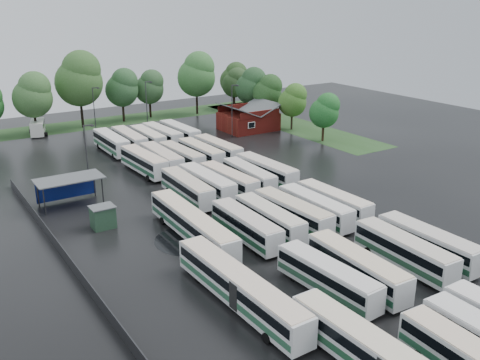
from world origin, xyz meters
TOP-DOWN VIEW (x-y plane):
  - ground at (0.00, 0.00)m, footprint 160.00×160.00m
  - brick_building at (24.00, 42.77)m, footprint 10.07×8.60m
  - wash_shed at (-17.20, 22.02)m, footprint 8.20×4.20m
  - utility_hut at (-16.20, 12.60)m, footprint 2.70×2.20m
  - grass_strip_north at (2.00, 64.80)m, footprint 80.00×10.00m
  - grass_strip_east at (34.00, 42.80)m, footprint 10.00×50.00m
  - west_fence at (-22.20, 8.00)m, footprint 0.10×50.00m
  - bus_r1c0 at (-4.58, -12.21)m, footprint 2.88×11.07m
  - bus_r1c1 at (-1.21, -12.39)m, footprint 2.90×11.56m
  - bus_r1c3 at (5.02, -12.47)m, footprint 2.91×11.45m
  - bus_r1c4 at (8.43, -12.58)m, footprint 2.47×11.35m
  - bus_r2c0 at (-4.43, 0.93)m, footprint 2.62×11.14m
  - bus_r2c1 at (-1.18, 1.17)m, footprint 2.56×10.95m
  - bus_r2c2 at (1.97, 1.02)m, footprint 2.88×11.47m
  - bus_r2c3 at (5.21, 0.89)m, footprint 2.44×11.01m
  - bus_r2c4 at (8.28, 1.08)m, footprint 2.56×10.96m
  - bus_r3c0 at (-4.21, 14.90)m, footprint 2.73×11.30m
  - bus_r3c1 at (-1.20, 15.11)m, footprint 2.51×11.41m
  - bus_r3c2 at (1.87, 14.62)m, footprint 2.85×11.12m
  - bus_r3c3 at (5.27, 14.78)m, footprint 2.72×10.94m
  - bus_r3c4 at (8.45, 15.12)m, footprint 2.84×11.57m
  - bus_r4c0 at (-4.28, 28.53)m, footprint 2.87×11.53m
  - bus_r4c1 at (-1.40, 28.67)m, footprint 2.64×11.45m
  - bus_r4c2 at (1.80, 28.26)m, footprint 2.73×10.99m
  - bus_r4c3 at (5.21, 28.23)m, footprint 2.46×11.09m
  - bus_r4c4 at (8.47, 28.50)m, footprint 2.71×11.31m
  - bus_r5c0 at (-4.41, 41.87)m, footprint 2.47×11.43m
  - bus_r5c1 at (-1.12, 42.05)m, footprint 2.58×11.34m
  - bus_r5c2 at (2.13, 41.67)m, footprint 2.38×10.87m
  - bus_r5c3 at (5.00, 41.91)m, footprint 2.90×11.35m
  - bus_r5c4 at (8.38, 41.76)m, footprint 2.68×11.43m
  - artic_bus_west_b at (-9.15, 4.32)m, footprint 2.82×16.88m
  - artic_bus_west_c at (-12.11, -9.61)m, footprint 2.67×17.05m
  - minibus at (-11.79, 61.39)m, footprint 4.03×6.71m
  - tree_north_1 at (-11.89, 61.18)m, footprint 7.28×7.28m
  - tree_north_2 at (-2.54, 62.57)m, footprint 9.24×9.24m
  - tree_north_3 at (6.39, 63.27)m, footprint 6.76×6.76m
  - tree_north_4 at (12.88, 64.17)m, footprint 6.24×6.24m
  - tree_north_5 at (23.03, 61.49)m, footprint 8.36×8.36m
  - tree_north_6 at (33.81, 63.20)m, footprint 6.46×6.46m
  - tree_east_0 at (30.78, 28.13)m, footprint 5.35×5.34m
  - tree_east_1 at (31.56, 38.30)m, footprint 5.54×5.54m
  - tree_east_2 at (31.43, 46.49)m, footprint 6.03×6.03m
  - tree_east_3 at (30.49, 51.09)m, footprint 6.65×6.65m
  - tree_east_4 at (33.06, 61.72)m, footprint 5.87×5.87m
  - lamp_post_ne at (18.22, 39.43)m, footprint 1.51×0.29m
  - lamp_post_nw at (-13.75, 24.48)m, footprint 1.44×0.28m
  - lamp_post_back_w at (-2.79, 54.12)m, footprint 1.42×0.28m
  - lamp_post_back_e at (7.34, 53.30)m, footprint 1.47×0.29m
  - puddle_0 at (0.80, -22.79)m, footprint 6.29×6.29m
  - puddle_2 at (-9.41, 4.25)m, footprint 7.97×7.97m
  - puddle_3 at (3.53, -1.27)m, footprint 3.10×3.10m

SIDE VIEW (x-z plane):
  - ground at x=0.00m, z-range 0.00..0.00m
  - puddle_0 at x=0.80m, z-range 0.00..0.01m
  - puddle_2 at x=-9.41m, z-range 0.00..0.01m
  - puddle_3 at x=3.53m, z-range 0.00..0.01m
  - grass_strip_north at x=2.00m, z-range 0.00..0.01m
  - grass_strip_east at x=34.00m, z-range 0.00..0.01m
  - west_fence at x=-22.20m, z-range 0.00..1.20m
  - utility_hut at x=-16.20m, z-range 0.01..2.63m
  - minibus at x=-11.79m, z-range 0.15..2.91m
  - bus_r3c3 at x=5.27m, z-range 0.15..3.17m
  - bus_r5c2 at x=2.13m, z-range 0.15..3.17m
  - bus_r2c1 at x=-1.18m, z-range 0.15..3.19m
  - bus_r4c2 at x=1.80m, z-range 0.15..3.19m
  - bus_r2c4 at x=8.28m, z-range 0.15..3.19m
  - bus_r1c0 at x=-4.58m, z-range 0.15..3.20m
  - bus_r2c3 at x=5.21m, z-range 0.15..3.21m
  - bus_r3c2 at x=1.87m, z-range 0.15..3.22m
  - bus_r4c3 at x=5.21m, z-range 0.15..3.24m
  - bus_r2c0 at x=-4.43m, z-range 0.15..3.24m
  - bus_r3c0 at x=-4.21m, z-range 0.16..3.28m
  - bus_r4c4 at x=8.47m, z-range 0.16..3.29m
  - bus_r5c3 at x=5.00m, z-range 0.16..3.29m
  - bus_r5c1 at x=-1.12m, z-range 0.16..3.30m
  - artic_bus_west_b at x=-9.15m, z-range 0.17..3.29m
  - bus_r1c4 at x=8.43m, z-range 0.16..3.31m
  - bus_r1c3 at x=5.02m, z-range 0.16..3.32m
  - bus_r5c4 at x=8.38m, z-range 0.16..3.32m
  - bus_r2c2 at x=1.97m, z-range 0.16..3.33m
  - bus_r3c1 at x=-1.20m, z-range 0.16..3.33m
  - bus_r4c1 at x=-1.40m, z-range 0.16..3.33m
  - bus_r5c0 at x=-4.41m, z-range 0.16..3.34m
  - artic_bus_west_c at x=-12.11m, z-range 0.17..3.33m
  - bus_r4c0 at x=-4.28m, z-range 0.16..3.34m
  - bus_r1c1 at x=-1.21m, z-range 0.16..3.35m
  - bus_r3c4 at x=8.45m, z-range 0.16..3.36m
  - brick_building at x=24.00m, z-range -0.83..4.56m
  - wash_shed at x=-17.20m, z-range 1.20..4.78m
  - lamp_post_back_w at x=-2.79m, z-range 0.74..9.95m
  - lamp_post_nw at x=-13.75m, z-range 0.75..10.10m
  - lamp_post_back_e at x=7.34m, z-range 0.77..10.35m
  - tree_east_0 at x=30.78m, z-range 1.26..10.11m
  - lamp_post_ne at x=18.22m, z-range 0.79..10.59m
  - tree_east_1 at x=31.56m, z-range 1.31..10.50m
  - tree_east_4 at x=33.06m, z-range 1.39..11.11m
  - tree_east_2 at x=31.43m, z-range 1.43..11.42m
  - tree_north_4 at x=12.88m, z-range 1.48..11.81m
  - tree_north_6 at x=33.81m, z-range 1.53..12.24m
  - tree_east_3 at x=30.49m, z-range 1.58..12.60m
  - tree_north_3 at x=6.39m, z-range 1.60..12.80m
  - tree_north_1 at x=-11.89m, z-range 1.73..13.79m
  - tree_north_5 at x=23.03m, z-range 1.99..15.83m
  - tree_north_2 at x=-2.54m, z-range 2.20..17.50m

